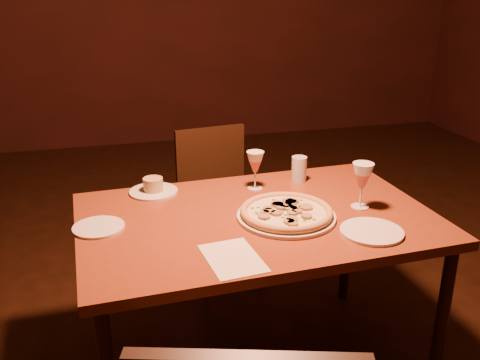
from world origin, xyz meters
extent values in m
cube|color=brown|center=(0.03, 0.18, 0.66)|extent=(1.30, 0.87, 0.04)
cylinder|color=black|center=(-0.57, 0.51, 0.32)|extent=(0.05, 0.05, 0.65)
cylinder|color=black|center=(0.63, -0.15, 0.32)|extent=(0.05, 0.05, 0.65)
cylinder|color=black|center=(0.60, 0.56, 0.32)|extent=(0.05, 0.05, 0.65)
cube|color=black|center=(0.07, 0.92, 0.40)|extent=(0.42, 0.42, 0.04)
cube|color=black|center=(0.05, 1.09, 0.59)|extent=(0.37, 0.07, 0.35)
cylinder|color=black|center=(-0.06, 0.75, 0.19)|extent=(0.03, 0.03, 0.38)
cylinder|color=black|center=(-0.10, 1.05, 0.19)|extent=(0.03, 0.03, 0.38)
cylinder|color=black|center=(0.24, 0.79, 0.19)|extent=(0.03, 0.03, 0.38)
cylinder|color=black|center=(0.20, 1.09, 0.19)|extent=(0.03, 0.03, 0.38)
cylinder|color=silver|center=(0.13, 0.13, 0.69)|extent=(0.36, 0.36, 0.01)
cylinder|color=beige|center=(0.13, 0.13, 0.70)|extent=(0.32, 0.32, 0.01)
torus|color=tan|center=(0.13, 0.13, 0.71)|extent=(0.33, 0.33, 0.03)
cylinder|color=silver|center=(-0.31, 0.50, 0.69)|extent=(0.19, 0.19, 0.01)
cylinder|color=tan|center=(-0.31, 0.50, 0.72)|extent=(0.08, 0.08, 0.05)
cylinder|color=#ACB7BC|center=(0.30, 0.47, 0.74)|extent=(0.06, 0.06, 0.11)
cylinder|color=silver|center=(-0.53, 0.22, 0.69)|extent=(0.18, 0.18, 0.01)
cylinder|color=silver|center=(0.37, -0.06, 0.69)|extent=(0.21, 0.21, 0.01)
cube|color=beige|center=(-0.13, -0.10, 0.68)|extent=(0.18, 0.25, 0.00)
camera|label=1|loc=(-0.49, -1.51, 1.49)|focal=40.00mm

